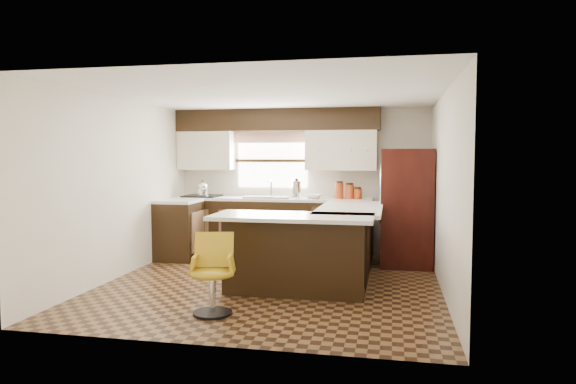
% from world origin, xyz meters
% --- Properties ---
extents(floor, '(4.40, 4.40, 0.00)m').
position_xyz_m(floor, '(0.00, 0.00, 0.00)').
color(floor, '#49301A').
rests_on(floor, ground).
extents(ceiling, '(4.40, 4.40, 0.00)m').
position_xyz_m(ceiling, '(0.00, 0.00, 2.40)').
color(ceiling, silver).
rests_on(ceiling, wall_back).
extents(wall_back, '(4.40, 0.00, 4.40)m').
position_xyz_m(wall_back, '(0.00, 2.20, 1.20)').
color(wall_back, beige).
rests_on(wall_back, floor).
extents(wall_front, '(4.40, 0.00, 4.40)m').
position_xyz_m(wall_front, '(0.00, -2.20, 1.20)').
color(wall_front, beige).
rests_on(wall_front, floor).
extents(wall_left, '(0.00, 4.40, 4.40)m').
position_xyz_m(wall_left, '(-2.10, 0.00, 1.20)').
color(wall_left, beige).
rests_on(wall_left, floor).
extents(wall_right, '(0.00, 4.40, 4.40)m').
position_xyz_m(wall_right, '(2.10, 0.00, 1.20)').
color(wall_right, beige).
rests_on(wall_right, floor).
extents(base_cab_back, '(3.30, 0.60, 0.90)m').
position_xyz_m(base_cab_back, '(-0.45, 1.90, 0.45)').
color(base_cab_back, black).
rests_on(base_cab_back, floor).
extents(base_cab_left, '(0.60, 0.70, 0.90)m').
position_xyz_m(base_cab_left, '(-1.80, 1.25, 0.45)').
color(base_cab_left, black).
rests_on(base_cab_left, floor).
extents(counter_back, '(3.30, 0.60, 0.04)m').
position_xyz_m(counter_back, '(-0.45, 1.90, 0.92)').
color(counter_back, silver).
rests_on(counter_back, base_cab_back).
extents(counter_left, '(0.60, 0.70, 0.04)m').
position_xyz_m(counter_left, '(-1.80, 1.25, 0.92)').
color(counter_left, silver).
rests_on(counter_left, base_cab_left).
extents(soffit, '(3.40, 0.35, 0.36)m').
position_xyz_m(soffit, '(-0.40, 2.03, 2.22)').
color(soffit, black).
rests_on(soffit, wall_back).
extents(upper_cab_left, '(0.94, 0.35, 0.64)m').
position_xyz_m(upper_cab_left, '(-1.62, 2.03, 1.72)').
color(upper_cab_left, beige).
rests_on(upper_cab_left, wall_back).
extents(upper_cab_right, '(1.14, 0.35, 0.64)m').
position_xyz_m(upper_cab_right, '(0.68, 2.03, 1.72)').
color(upper_cab_right, beige).
rests_on(upper_cab_right, wall_back).
extents(window_pane, '(1.20, 0.02, 0.90)m').
position_xyz_m(window_pane, '(-0.50, 2.18, 1.55)').
color(window_pane, white).
rests_on(window_pane, wall_back).
extents(valance, '(1.30, 0.06, 0.18)m').
position_xyz_m(valance, '(-0.50, 2.14, 1.94)').
color(valance, '#D19B93').
rests_on(valance, wall_back).
extents(sink, '(0.75, 0.45, 0.03)m').
position_xyz_m(sink, '(-0.50, 1.88, 0.96)').
color(sink, '#B2B2B7').
rests_on(sink, counter_back).
extents(dishwasher, '(0.58, 0.03, 0.78)m').
position_xyz_m(dishwasher, '(0.55, 1.61, 0.43)').
color(dishwasher, black).
rests_on(dishwasher, floor).
extents(cooktop, '(0.58, 0.50, 0.02)m').
position_xyz_m(cooktop, '(-1.65, 1.88, 0.96)').
color(cooktop, black).
rests_on(cooktop, counter_back).
extents(peninsula_long, '(0.60, 1.95, 0.90)m').
position_xyz_m(peninsula_long, '(0.90, 0.62, 0.45)').
color(peninsula_long, black).
rests_on(peninsula_long, floor).
extents(peninsula_return, '(1.65, 0.60, 0.90)m').
position_xyz_m(peninsula_return, '(0.38, -0.35, 0.45)').
color(peninsula_return, black).
rests_on(peninsula_return, floor).
extents(counter_pen_long, '(0.84, 1.95, 0.04)m').
position_xyz_m(counter_pen_long, '(0.95, 0.62, 0.92)').
color(counter_pen_long, silver).
rests_on(counter_pen_long, peninsula_long).
extents(counter_pen_return, '(1.89, 0.84, 0.04)m').
position_xyz_m(counter_pen_return, '(0.35, -0.44, 0.92)').
color(counter_pen_return, silver).
rests_on(counter_pen_return, peninsula_return).
extents(refrigerator, '(0.74, 0.71, 1.73)m').
position_xyz_m(refrigerator, '(1.71, 1.44, 0.87)').
color(refrigerator, black).
rests_on(refrigerator, floor).
extents(bar_chair, '(0.53, 0.53, 0.83)m').
position_xyz_m(bar_chair, '(-0.31, -1.36, 0.42)').
color(bar_chair, '#BA9216').
rests_on(bar_chair, floor).
extents(kettle, '(0.19, 0.19, 0.26)m').
position_xyz_m(kettle, '(-1.64, 1.88, 1.10)').
color(kettle, silver).
rests_on(kettle, cooktop).
extents(percolator, '(0.14, 0.14, 0.28)m').
position_xyz_m(percolator, '(-0.03, 1.90, 1.09)').
color(percolator, silver).
rests_on(percolator, counter_back).
extents(mixing_bowl, '(0.30, 0.30, 0.07)m').
position_xyz_m(mixing_bowl, '(0.25, 1.90, 0.98)').
color(mixing_bowl, white).
rests_on(mixing_bowl, counter_back).
extents(canister_large, '(0.13, 0.13, 0.25)m').
position_xyz_m(canister_large, '(0.66, 1.92, 1.07)').
color(canister_large, '#9D3914').
rests_on(canister_large, counter_back).
extents(canister_med, '(0.14, 0.14, 0.23)m').
position_xyz_m(canister_med, '(0.83, 1.92, 1.06)').
color(canister_med, '#9D3914').
rests_on(canister_med, counter_back).
extents(canister_small, '(0.13, 0.13, 0.16)m').
position_xyz_m(canister_small, '(0.96, 1.92, 1.03)').
color(canister_small, '#9D3914').
rests_on(canister_small, counter_back).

